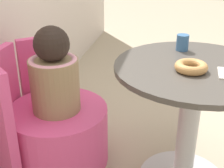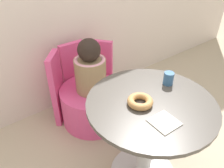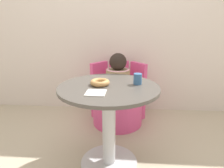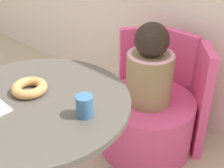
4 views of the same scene
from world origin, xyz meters
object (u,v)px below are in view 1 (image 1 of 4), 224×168
at_px(tub_chair, 59,135).
at_px(cup, 182,43).
at_px(donut, 191,67).
at_px(round_table, 191,105).
at_px(child_figure, 54,74).

xyz_separation_m(tub_chair, cup, (0.18, -0.66, 0.56)).
relative_size(tub_chair, donut, 3.87).
bearing_deg(donut, round_table, -18.31).
xyz_separation_m(donut, cup, (0.29, 0.04, 0.02)).
distance_m(tub_chair, donut, 0.89).
bearing_deg(cup, tub_chair, 105.32).
height_order(child_figure, donut, child_figure).
height_order(donut, cup, cup).
xyz_separation_m(child_figure, donut, (-0.11, -0.71, 0.15)).
xyz_separation_m(round_table, tub_chair, (0.04, 0.73, -0.30)).
bearing_deg(child_figure, round_table, -92.93).
height_order(round_table, cup, cup).
xyz_separation_m(round_table, child_figure, (0.04, 0.73, 0.09)).
height_order(tub_chair, child_figure, child_figure).
distance_m(tub_chair, child_figure, 0.39).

